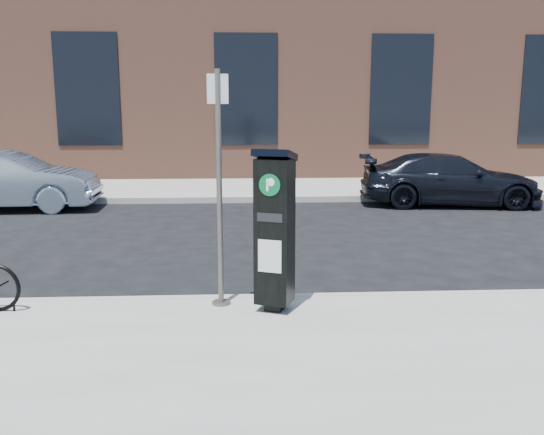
{
  "coord_description": "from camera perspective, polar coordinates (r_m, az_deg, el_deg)",
  "views": [
    {
      "loc": [
        -0.15,
        -6.81,
        2.43
      ],
      "look_at": [
        0.23,
        0.5,
        1.03
      ],
      "focal_mm": 38.0,
      "sensor_mm": 36.0,
      "label": 1
    }
  ],
  "objects": [
    {
      "name": "curb_far",
      "position": [
        15.02,
        -2.36,
        1.77
      ],
      "size": [
        60.0,
        0.12,
        0.16
      ],
      "primitive_type": "cube",
      "color": "#9E9B93",
      "rests_on": "ground"
    },
    {
      "name": "sidewalk_far",
      "position": [
        20.95,
        -2.55,
        4.34
      ],
      "size": [
        60.0,
        12.0,
        0.15
      ],
      "primitive_type": "cube",
      "color": "gray",
      "rests_on": "ground"
    },
    {
      "name": "curb_near",
      "position": [
        7.19,
        -1.64,
        -8.33
      ],
      "size": [
        60.0,
        0.12,
        0.16
      ],
      "primitive_type": "cube",
      "color": "#9E9B93",
      "rests_on": "ground"
    },
    {
      "name": "parking_kiosk",
      "position": [
        6.44,
        0.26,
        -1.14
      ],
      "size": [
        0.53,
        0.51,
        1.85
      ],
      "rotation": [
        0.0,
        0.0,
        -0.38
      ],
      "color": "black",
      "rests_on": "sidewalk_near"
    },
    {
      "name": "ground",
      "position": [
        7.23,
        -1.64,
        -8.84
      ],
      "size": [
        120.0,
        120.0,
        0.0
      ],
      "primitive_type": "plane",
      "color": "black",
      "rests_on": "ground"
    },
    {
      "name": "sign_pole",
      "position": [
        6.58,
        -5.24,
        2.57
      ],
      "size": [
        0.24,
        0.22,
        2.7
      ],
      "rotation": [
        0.0,
        0.0,
        0.26
      ],
      "color": "#59544E",
      "rests_on": "sidewalk_near"
    },
    {
      "name": "car_dark",
      "position": [
        15.25,
        17.19,
        3.61
      ],
      "size": [
        4.64,
        2.3,
        1.3
      ],
      "primitive_type": "imported",
      "rotation": [
        0.0,
        0.0,
        1.46
      ],
      "color": "black",
      "rests_on": "ground"
    },
    {
      "name": "car_silver",
      "position": [
        15.22,
        -24.94,
        3.31
      ],
      "size": [
        4.38,
        1.71,
        1.42
      ],
      "primitive_type": "imported",
      "rotation": [
        0.0,
        0.0,
        1.62
      ],
      "color": "#8091A3",
      "rests_on": "ground"
    },
    {
      "name": "building",
      "position": [
        23.87,
        -2.69,
        14.92
      ],
      "size": [
        28.0,
        10.05,
        8.25
      ],
      "color": "brown",
      "rests_on": "ground"
    }
  ]
}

